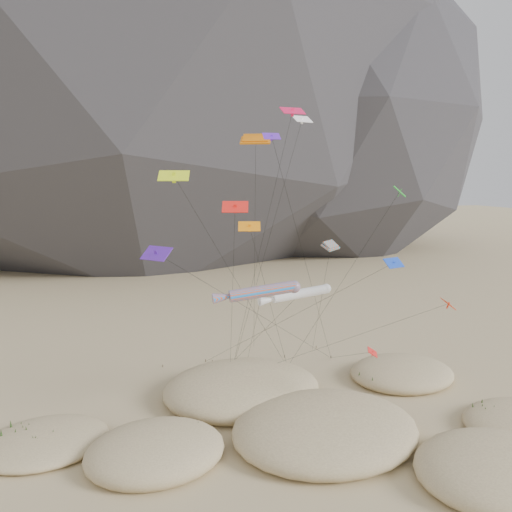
{
  "coord_description": "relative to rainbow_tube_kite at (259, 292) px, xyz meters",
  "views": [
    {
      "loc": [
        -16.81,
        -29.13,
        21.77
      ],
      "look_at": [
        -1.86,
        12.0,
        14.55
      ],
      "focal_mm": 35.0,
      "sensor_mm": 36.0,
      "label": 1
    }
  ],
  "objects": [
    {
      "name": "white_tube_kite",
      "position": [
        4.74,
        2.66,
        -1.22
      ],
      "size": [
        8.31,
        10.03,
        11.52
      ],
      "color": "silver",
      "rests_on": "ground"
    },
    {
      "name": "delta_kites",
      "position": [
        4.68,
        2.29,
        6.3
      ],
      "size": [
        29.01,
        19.62,
        27.89
      ],
      "color": "#4D1CA5",
      "rests_on": "ground"
    },
    {
      "name": "multi_parafoil",
      "position": [
        7.24,
        1.17,
        3.25
      ],
      "size": [
        6.94,
        15.69,
        15.89
      ],
      "color": "#ED4919",
      "rests_on": "ground"
    },
    {
      "name": "rainbow_tube_kite",
      "position": [
        0.0,
        0.0,
        0.0
      ],
      "size": [
        7.61,
        13.75,
        12.86
      ],
      "color": "#F9541A",
      "rests_on": "ground"
    },
    {
      "name": "dunes",
      "position": [
        1.44,
        -4.65,
        -11.29
      ],
      "size": [
        50.63,
        37.71,
        3.81
      ],
      "color": "#CCB789",
      "rests_on": "ground"
    },
    {
      "name": "orange_parafoil",
      "position": [
        2.28,
        7.14,
        12.75
      ],
      "size": [
        5.76,
        13.54,
        25.55
      ],
      "color": "orange",
      "rests_on": "ground"
    },
    {
      "name": "dune_grass",
      "position": [
        3.16,
        -4.66,
        -11.17
      ],
      "size": [
        41.21,
        30.2,
        1.48
      ],
      "color": "black",
      "rests_on": "ground"
    },
    {
      "name": "kite_stakes",
      "position": [
        4.69,
        14.0,
        -11.86
      ],
      "size": [
        19.48,
        6.09,
        0.3
      ],
      "color": "#3F2D1E",
      "rests_on": "ground"
    },
    {
      "name": "ground",
      "position": [
        2.65,
        -9.04,
        -12.01
      ],
      "size": [
        500.0,
        500.0,
        0.0
      ],
      "primitive_type": "plane",
      "color": "#CCB789",
      "rests_on": "ground"
    }
  ]
}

